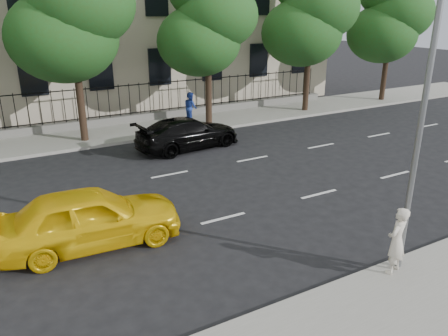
% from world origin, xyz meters
% --- Properties ---
extents(ground, '(120.00, 120.00, 0.00)m').
position_xyz_m(ground, '(0.00, 0.00, 0.00)').
color(ground, black).
rests_on(ground, ground).
extents(far_sidewalk, '(60.00, 4.00, 0.15)m').
position_xyz_m(far_sidewalk, '(0.00, 14.00, 0.07)').
color(far_sidewalk, gray).
rests_on(far_sidewalk, ground).
extents(lane_markings, '(49.60, 4.62, 0.01)m').
position_xyz_m(lane_markings, '(0.00, 4.75, 0.01)').
color(lane_markings, silver).
rests_on(lane_markings, ground).
extents(iron_fence, '(30.00, 0.50, 2.20)m').
position_xyz_m(iron_fence, '(0.00, 15.70, 0.65)').
color(iron_fence, slate).
rests_on(iron_fence, far_sidewalk).
extents(street_light, '(0.25, 3.32, 8.05)m').
position_xyz_m(street_light, '(2.50, -1.77, 5.15)').
color(street_light, slate).
rests_on(street_light, near_sidewalk).
extents(tree_c, '(5.89, 5.50, 9.80)m').
position_xyz_m(tree_c, '(-1.96, 13.36, 6.41)').
color(tree_c, '#382619').
rests_on(tree_c, far_sidewalk).
extents(tree_d, '(5.34, 4.94, 8.84)m').
position_xyz_m(tree_d, '(5.04, 13.36, 5.84)').
color(tree_d, '#382619').
rests_on(tree_d, far_sidewalk).
extents(tree_e, '(5.71, 5.31, 9.46)m').
position_xyz_m(tree_e, '(12.04, 13.36, 6.20)').
color(tree_e, '#382619').
rests_on(tree_e, far_sidewalk).
extents(tree_f, '(5.52, 5.12, 9.01)m').
position_xyz_m(tree_f, '(19.04, 13.36, 5.88)').
color(tree_f, '#382619').
rests_on(tree_f, far_sidewalk).
extents(yellow_taxi, '(5.18, 2.37, 1.72)m').
position_xyz_m(yellow_taxi, '(-4.07, 2.89, 0.86)').
color(yellow_taxi, yellow).
rests_on(yellow_taxi, ground).
extents(black_sedan, '(5.37, 2.69, 1.50)m').
position_xyz_m(black_sedan, '(2.17, 9.88, 0.75)').
color(black_sedan, black).
rests_on(black_sedan, ground).
extents(woman_near, '(0.74, 0.59, 1.76)m').
position_xyz_m(woman_near, '(2.16, -2.40, 1.03)').
color(woman_near, beige).
rests_on(woman_near, near_sidewalk).
extents(pedestrian_far, '(0.69, 0.87, 1.74)m').
position_xyz_m(pedestrian_far, '(4.19, 13.91, 1.02)').
color(pedestrian_far, navy).
rests_on(pedestrian_far, far_sidewalk).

